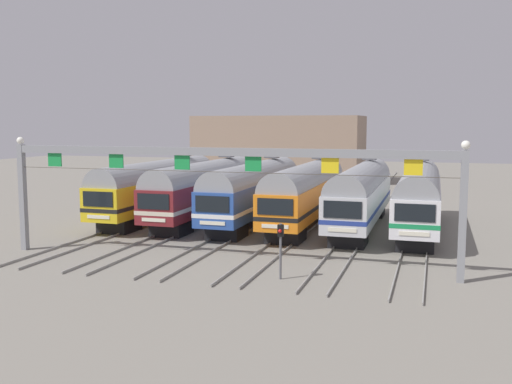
{
  "coord_description": "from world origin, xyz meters",
  "views": [
    {
      "loc": [
        11.42,
        -43.27,
        7.76
      ],
      "look_at": [
        -1.93,
        -0.02,
        2.47
      ],
      "focal_mm": 41.02,
      "sensor_mm": 36.0,
      "label": 1
    }
  ],
  "objects": [
    {
      "name": "ground_plane",
      "position": [
        0.0,
        0.0,
        0.0
      ],
      "size": [
        160.0,
        160.0,
        0.0
      ],
      "primitive_type": "plane",
      "color": "gray"
    },
    {
      "name": "commuter_train_silver",
      "position": [
        6.22,
        -0.0,
        2.69
      ],
      "size": [
        2.88,
        18.06,
        5.05
      ],
      "color": "silver",
      "rests_on": "ground"
    },
    {
      "name": "commuter_train_maroon",
      "position": [
        -6.22,
        -0.0,
        2.69
      ],
      "size": [
        2.88,
        18.06,
        5.05
      ],
      "color": "maroon",
      "rests_on": "ground"
    },
    {
      "name": "commuter_train_blue",
      "position": [
        -2.07,
        -0.0,
        2.69
      ],
      "size": [
        2.88,
        18.06,
        5.05
      ],
      "color": "#284C9E",
      "rests_on": "ground"
    },
    {
      "name": "yard_signal_mast",
      "position": [
        4.14,
        -15.56,
        1.98
      ],
      "size": [
        0.28,
        0.35,
        2.83
      ],
      "color": "#59595E",
      "rests_on": "ground"
    },
    {
      "name": "commuter_train_orange",
      "position": [
        2.07,
        -0.0,
        2.69
      ],
      "size": [
        2.88,
        18.06,
        5.05
      ],
      "color": "orange",
      "rests_on": "ground"
    },
    {
      "name": "commuter_train_white",
      "position": [
        10.36,
        -0.0,
        2.69
      ],
      "size": [
        2.88,
        18.06,
        5.05
      ],
      "color": "white",
      "rests_on": "ground"
    },
    {
      "name": "catenary_gantry",
      "position": [
        0.0,
        -13.5,
        5.35
      ],
      "size": [
        25.96,
        0.44,
        6.97
      ],
      "color": "gray",
      "rests_on": "ground"
    },
    {
      "name": "commuter_train_yellow",
      "position": [
        -10.36,
        -0.0,
        2.69
      ],
      "size": [
        2.88,
        18.06,
        5.05
      ],
      "color": "gold",
      "rests_on": "ground"
    },
    {
      "name": "maintenance_building",
      "position": [
        -9.06,
        34.01,
        4.4
      ],
      "size": [
        22.26,
        10.0,
        8.8
      ],
      "primitive_type": "cube",
      "color": "gray",
      "rests_on": "ground"
    },
    {
      "name": "track_bed",
      "position": [
        0.0,
        17.0,
        0.07
      ],
      "size": [
        22.23,
        70.0,
        0.15
      ],
      "color": "gray",
      "rests_on": "ground"
    }
  ]
}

